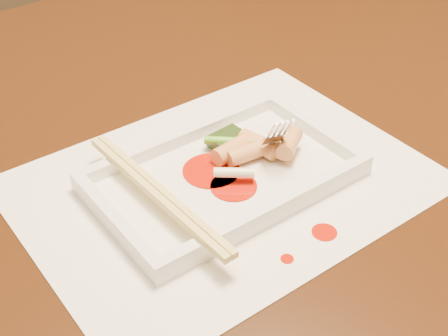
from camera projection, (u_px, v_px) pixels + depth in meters
table at (222, 183)px, 0.80m from camera, size 1.40×0.90×0.75m
placemat at (224, 183)px, 0.63m from camera, size 0.40×0.30×0.00m
sauce_splatter_a at (324, 232)px, 0.58m from camera, size 0.02×0.02×0.00m
sauce_splatter_b at (287, 259)px, 0.55m from camera, size 0.01×0.01×0.00m
plate_base at (224, 179)px, 0.63m from camera, size 0.26×0.16×0.01m
plate_rim_far at (183, 137)px, 0.67m from camera, size 0.26×0.01×0.01m
plate_rim_near at (272, 210)px, 0.58m from camera, size 0.26×0.01×0.01m
plate_rim_left at (115, 220)px, 0.57m from camera, size 0.01×0.14×0.01m
plate_rim_right at (315, 129)px, 0.68m from camera, size 0.01×0.14×0.01m
veg_piece at (228, 140)px, 0.67m from camera, size 0.04×0.03×0.01m
scallion_white at (234, 173)px, 0.61m from camera, size 0.04×0.03×0.01m
scallion_green at (245, 142)px, 0.65m from camera, size 0.07×0.06×0.01m
chopstick_a at (153, 194)px, 0.58m from camera, size 0.02×0.22×0.01m
chopstick_b at (161, 190)px, 0.58m from camera, size 0.02×0.22×0.01m
fork at (269, 84)px, 0.63m from camera, size 0.09×0.10×0.14m
sauce_blob_0 at (211, 171)px, 0.64m from camera, size 0.06×0.06×0.00m
sauce_blob_1 at (234, 186)px, 0.61m from camera, size 0.05×0.05×0.00m
rice_cake_0 at (259, 144)px, 0.65m from camera, size 0.02×0.05×0.02m
rice_cake_1 at (269, 147)px, 0.65m from camera, size 0.03×0.04×0.02m
rice_cake_2 at (290, 143)px, 0.65m from camera, size 0.04×0.04×0.02m
rice_cake_3 at (231, 150)px, 0.65m from camera, size 0.04×0.02×0.02m
rice_cake_4 at (250, 152)px, 0.64m from camera, size 0.05×0.02×0.02m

